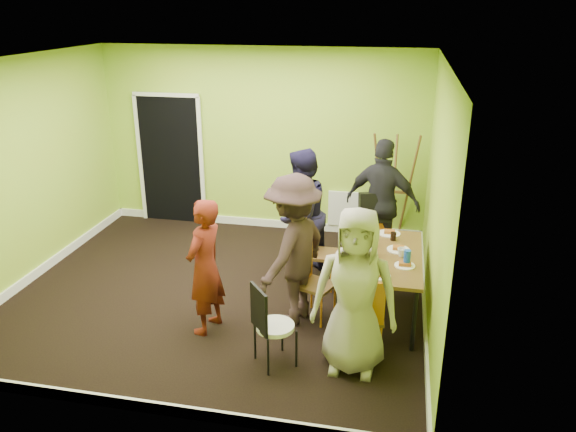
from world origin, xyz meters
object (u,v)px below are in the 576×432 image
person_left_far (301,215)px  person_left_near (293,250)px  chair_back_end (375,216)px  blue_bottle (407,258)px  thermos (373,246)px  person_back_end (382,203)px  chair_front_end (366,312)px  person_front_end (355,292)px  chair_bentwood (269,322)px  chair_left_far (315,247)px  orange_bottle (376,242)px  person_standing (205,267)px  dining_table (381,259)px  easel (394,189)px  chair_left_near (311,277)px

person_left_far → person_left_near: person_left_near is taller
chair_back_end → blue_bottle: bearing=88.5°
thermos → person_back_end: size_ratio=0.11×
thermos → blue_bottle: bearing=-32.7°
chair_front_end → person_left_near: (-0.85, 0.55, 0.36)m
thermos → person_left_near: (-0.85, -0.31, 0.01)m
person_left_far → person_front_end: 2.04m
chair_front_end → chair_bentwood: size_ratio=1.01×
chair_back_end → person_left_far: person_left_far is taller
person_back_end → person_front_end: size_ratio=1.04×
person_back_end → person_front_end: person_back_end is taller
chair_left_far → person_back_end: 1.20m
chair_back_end → person_front_end: bearing=71.5°
orange_bottle → person_standing: 1.99m
orange_bottle → person_left_near: 1.04m
chair_left_far → person_standing: 1.62m
chair_back_end → blue_bottle: chair_back_end is taller
chair_back_end → person_left_far: size_ratio=0.60×
dining_table → thermos: thermos is taller
chair_bentwood → easel: bearing=123.3°
chair_bentwood → person_left_far: 2.01m
chair_back_end → blue_bottle: (0.41, -1.49, 0.11)m
person_left_far → chair_left_far: bearing=65.0°
chair_front_end → person_left_near: person_left_near is taller
chair_left_far → easel: 1.86m
chair_left_near → person_standing: 1.20m
person_front_end → easel: bearing=86.7°
chair_front_end → chair_bentwood: chair_front_end is taller
chair_left_far → person_back_end: bearing=138.0°
orange_bottle → chair_back_end: bearing=93.3°
chair_bentwood → easel: easel is taller
dining_table → person_left_near: 1.01m
dining_table → chair_front_end: 0.89m
chair_front_end → person_standing: person_standing is taller
blue_bottle → person_left_far: size_ratio=0.11×
orange_bottle → person_left_near: (-0.87, -0.56, 0.07)m
chair_front_end → person_back_end: person_back_end is taller
chair_back_end → orange_bottle: size_ratio=13.93×
thermos → chair_bentwood: bearing=-126.9°
chair_left_near → person_left_near: size_ratio=0.52×
chair_back_end → chair_front_end: (0.04, -2.11, -0.23)m
chair_back_end → person_left_near: size_ratio=0.60×
chair_left_near → person_left_near: person_left_near is taller
dining_table → easel: easel is taller
person_left_far → chair_back_end: bearing=136.9°
chair_back_end → orange_bottle: 1.00m
chair_left_near → person_left_far: size_ratio=0.52×
person_front_end → person_back_end: bearing=88.2°
person_standing → person_back_end: person_back_end is taller
blue_bottle → person_back_end: person_back_end is taller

